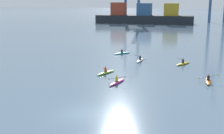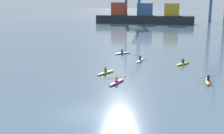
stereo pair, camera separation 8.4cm
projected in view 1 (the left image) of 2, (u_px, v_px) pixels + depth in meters
name	position (u px, v px, depth m)	size (l,w,h in m)	color
ground_plane	(85.00, 114.00, 23.41)	(800.00, 800.00, 0.00)	slate
container_barge	(144.00, 16.00, 120.26)	(39.95, 8.90, 8.62)	#1E2328
kayak_magenta	(117.00, 82.00, 32.12)	(2.18, 3.44, 0.95)	#C13384
kayak_white	(140.00, 60.00, 44.15)	(2.17, 3.44, 1.06)	silver
kayak_teal	(122.00, 53.00, 50.24)	(2.79, 2.87, 0.95)	teal
kayak_yellow	(183.00, 63.00, 41.80)	(2.26, 3.22, 0.95)	yellow
kayak_orange	(208.00, 80.00, 32.65)	(2.22, 3.42, 0.98)	orange
kayak_lime	(106.00, 72.00, 36.50)	(2.09, 3.36, 0.95)	#7ABC2D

